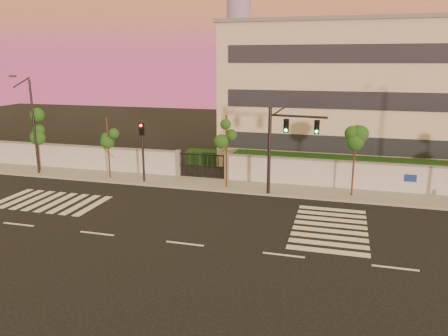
{
  "coord_description": "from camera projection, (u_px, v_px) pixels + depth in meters",
  "views": [
    {
      "loc": [
        7.36,
        -19.22,
        9.02
      ],
      "look_at": [
        0.4,
        6.0,
        2.54
      ],
      "focal_mm": 35.0,
      "sensor_mm": 36.0,
      "label": 1
    }
  ],
  "objects": [
    {
      "name": "institutional_building",
      "position": [
        365.0,
        93.0,
        38.82
      ],
      "size": [
        24.4,
        12.4,
        12.25
      ],
      "color": "beige",
      "rests_on": "ground"
    },
    {
      "name": "ground",
      "position": [
        185.0,
        244.0,
        22.05
      ],
      "size": [
        120.0,
        120.0,
        0.0
      ],
      "primitive_type": "plane",
      "color": "black",
      "rests_on": "ground"
    },
    {
      "name": "road_markings",
      "position": [
        182.0,
        216.0,
        25.97
      ],
      "size": [
        57.0,
        7.62,
        0.02
      ],
      "color": "silver",
      "rests_on": "ground"
    },
    {
      "name": "hedge_row",
      "position": [
        262.0,
        164.0,
        35.35
      ],
      "size": [
        41.0,
        4.25,
        1.8
      ],
      "color": "black",
      "rests_on": "ground"
    },
    {
      "name": "street_tree_e",
      "position": [
        355.0,
        145.0,
        28.64
      ],
      "size": [
        1.55,
        1.23,
        4.93
      ],
      "color": "#382314",
      "rests_on": "ground"
    },
    {
      "name": "sidewalk",
      "position": [
        235.0,
        186.0,
        31.86
      ],
      "size": [
        60.0,
        3.0,
        0.15
      ],
      "primitive_type": "cube",
      "color": "gray",
      "rests_on": "ground"
    },
    {
      "name": "streetlight_west",
      "position": [
        32.0,
        122.0,
        34.21
      ],
      "size": [
        0.47,
        1.91,
        7.95
      ],
      "color": "black",
      "rests_on": "ground"
    },
    {
      "name": "traffic_signal_secondary",
      "position": [
        142.0,
        144.0,
        32.16
      ],
      "size": [
        0.37,
        0.35,
        4.76
      ],
      "rotation": [
        0.0,
        0.0,
        -0.13
      ],
      "color": "black",
      "rests_on": "ground"
    },
    {
      "name": "perimeter_wall",
      "position": [
        241.0,
        168.0,
        33.0
      ],
      "size": [
        60.0,
        0.36,
        2.2
      ],
      "color": "#B7BABF",
      "rests_on": "ground"
    },
    {
      "name": "street_tree_d",
      "position": [
        227.0,
        135.0,
        30.58
      ],
      "size": [
        1.55,
        1.23,
        5.33
      ],
      "color": "#382314",
      "rests_on": "ground"
    },
    {
      "name": "traffic_signal_main",
      "position": [
        281.0,
        141.0,
        28.81
      ],
      "size": [
        3.84,
        0.67,
        6.09
      ],
      "rotation": [
        0.0,
        0.0,
        -0.14
      ],
      "color": "black",
      "rests_on": "ground"
    },
    {
      "name": "street_tree_b",
      "position": [
        36.0,
        128.0,
        35.37
      ],
      "size": [
        1.51,
        1.2,
        5.01
      ],
      "color": "#382314",
      "rests_on": "ground"
    },
    {
      "name": "street_tree_c",
      "position": [
        108.0,
        134.0,
        33.19
      ],
      "size": [
        1.54,
        1.23,
        4.84
      ],
      "color": "#382314",
      "rests_on": "ground"
    }
  ]
}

